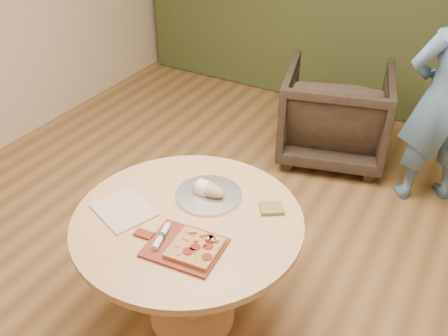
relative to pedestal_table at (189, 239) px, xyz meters
name	(u,v)px	position (x,y,z in m)	size (l,w,h in m)	color
room_shell	(201,85)	(-0.02, 0.19, 0.79)	(5.04, 6.04, 2.84)	olive
pedestal_table	(189,239)	(0.00, 0.00, 0.00)	(1.18, 1.18, 0.75)	tan
pizza_paddle	(183,247)	(0.10, -0.20, 0.15)	(0.46, 0.31, 0.01)	maroon
flatbread_pizza	(196,248)	(0.17, -0.19, 0.17)	(0.24, 0.24, 0.04)	tan
cutlery_roll	(161,236)	(-0.01, -0.20, 0.17)	(0.07, 0.20, 0.03)	white
newspaper	(124,210)	(-0.32, -0.11, 0.15)	(0.30, 0.25, 0.01)	white
serving_tray	(209,195)	(0.00, 0.21, 0.15)	(0.36, 0.36, 0.02)	silver
bread_roll	(207,189)	(-0.01, 0.21, 0.18)	(0.19, 0.09, 0.09)	tan
green_packet	(271,208)	(0.34, 0.27, 0.15)	(0.12, 0.10, 0.02)	#535A28
armchair	(336,109)	(0.09, 2.11, -0.17)	(0.86, 0.80, 0.88)	black
person_standing	(446,98)	(0.91, 1.90, 0.23)	(0.61, 0.40, 1.68)	teal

